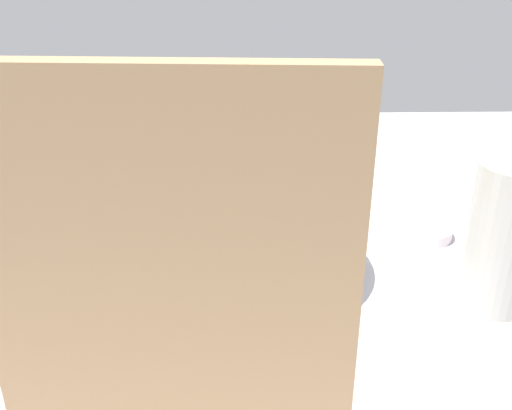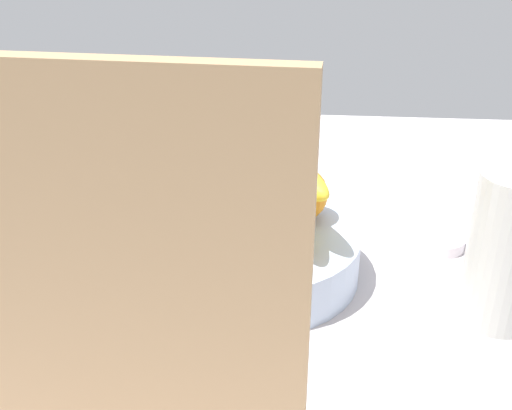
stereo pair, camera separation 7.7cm
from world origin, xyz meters
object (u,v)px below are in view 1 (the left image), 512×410
at_px(orange_front_right, 277,231).
at_px(jar_lid, 427,232).
at_px(orange_center, 297,192).
at_px(orange_front_left, 207,208).
at_px(cutting_board, 171,303).
at_px(banana_bunch, 286,196).
at_px(thermos_tumbler, 504,236).
at_px(fruit_bowl, 256,253).

relative_size(orange_front_right, jar_lid, 1.01).
bearing_deg(orange_front_right, orange_center, -106.63).
relative_size(orange_front_left, orange_center, 1.00).
bearing_deg(orange_center, cutting_board, 70.82).
bearing_deg(cutting_board, jar_lid, -125.04).
height_order(orange_center, banana_bunch, banana_bunch).
height_order(orange_front_left, thermos_tumbler, thermos_tumbler).
xyz_separation_m(banana_bunch, cutting_board, (0.11, 0.32, 0.06)).
bearing_deg(cutting_board, orange_front_right, -106.81).
distance_m(fruit_bowl, thermos_tumbler, 0.31).
bearing_deg(fruit_bowl, cutting_board, 77.49).
distance_m(fruit_bowl, orange_center, 0.10).
distance_m(fruit_bowl, banana_bunch, 0.09).
distance_m(orange_front_right, thermos_tumbler, 0.27).
distance_m(orange_center, jar_lid, 0.23).
distance_m(fruit_bowl, orange_front_right, 0.10).
distance_m(orange_center, thermos_tumbler, 0.26).
height_order(fruit_bowl, orange_center, orange_center).
xyz_separation_m(orange_front_left, jar_lid, (-0.32, -0.10, -0.09)).
bearing_deg(orange_center, fruit_bowl, 38.81).
bearing_deg(thermos_tumbler, orange_front_left, -11.18).
xyz_separation_m(orange_front_right, thermos_tumbler, (-0.27, 0.01, -0.01)).
distance_m(banana_bunch, thermos_tumbler, 0.27).
height_order(cutting_board, thermos_tumbler, cutting_board).
height_order(banana_bunch, jar_lid, banana_bunch).
distance_m(orange_front_right, orange_center, 0.11).
relative_size(fruit_bowl, thermos_tumbler, 1.46).
distance_m(fruit_bowl, jar_lid, 0.28).
bearing_deg(orange_center, orange_front_left, 20.78).
relative_size(cutting_board, jar_lid, 4.95).
height_order(fruit_bowl, cutting_board, cutting_board).
distance_m(orange_center, banana_bunch, 0.05).
height_order(orange_front_left, orange_front_right, same).
height_order(thermos_tumbler, jar_lid, thermos_tumbler).
relative_size(orange_center, thermos_tumbler, 0.39).
height_order(fruit_bowl, banana_bunch, banana_bunch).
height_order(fruit_bowl, jar_lid, fruit_bowl).
xyz_separation_m(banana_bunch, jar_lid, (-0.22, -0.10, -0.11)).
bearing_deg(orange_front_left, fruit_bowl, -179.91).
distance_m(orange_front_right, jar_lid, 0.30).
distance_m(cutting_board, thermos_tumbler, 0.45).
height_order(orange_front_left, orange_center, same).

